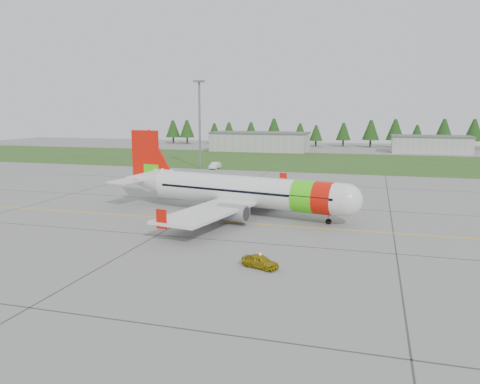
% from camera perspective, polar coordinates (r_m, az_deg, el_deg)
% --- Properties ---
extents(ground, '(320.00, 320.00, 0.00)m').
position_cam_1_polar(ground, '(47.85, 6.41, -6.55)').
color(ground, gray).
rests_on(ground, ground).
extents(aircraft, '(35.04, 32.81, 10.72)m').
position_cam_1_polar(aircraft, '(61.30, 0.06, 0.12)').
color(aircraft, silver).
rests_on(aircraft, ground).
extents(follow_me_car, '(1.55, 1.67, 3.38)m').
position_cam_1_polar(follow_me_car, '(40.71, 2.48, -6.96)').
color(follow_me_car, yellow).
rests_on(follow_me_car, ground).
extents(service_van, '(1.64, 1.55, 4.68)m').
position_cam_1_polar(service_van, '(110.28, -3.06, 4.05)').
color(service_van, silver).
rests_on(service_van, ground).
extents(grass_strip, '(320.00, 50.00, 0.03)m').
position_cam_1_polar(grass_strip, '(128.23, 12.62, 3.60)').
color(grass_strip, '#30561E').
rests_on(grass_strip, ground).
extents(taxi_guideline, '(120.00, 0.25, 0.02)m').
position_cam_1_polar(taxi_guideline, '(55.48, 7.81, -4.27)').
color(taxi_guideline, gold).
rests_on(taxi_guideline, ground).
extents(hangar_west, '(32.00, 14.00, 6.00)m').
position_cam_1_polar(hangar_west, '(160.11, 2.47, 6.10)').
color(hangar_west, '#A8A8A3').
rests_on(hangar_west, ground).
extents(hangar_east, '(24.00, 12.00, 5.20)m').
position_cam_1_polar(hangar_east, '(164.60, 22.20, 5.35)').
color(hangar_east, '#A8A8A3').
rests_on(hangar_east, ground).
extents(floodlight_mast, '(0.50, 0.50, 20.00)m').
position_cam_1_polar(floodlight_mast, '(110.65, -4.94, 8.03)').
color(floodlight_mast, slate).
rests_on(floodlight_mast, ground).
extents(treeline, '(160.00, 8.00, 10.00)m').
position_cam_1_polar(treeline, '(183.65, 13.78, 6.94)').
color(treeline, '#1C3F14').
rests_on(treeline, ground).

